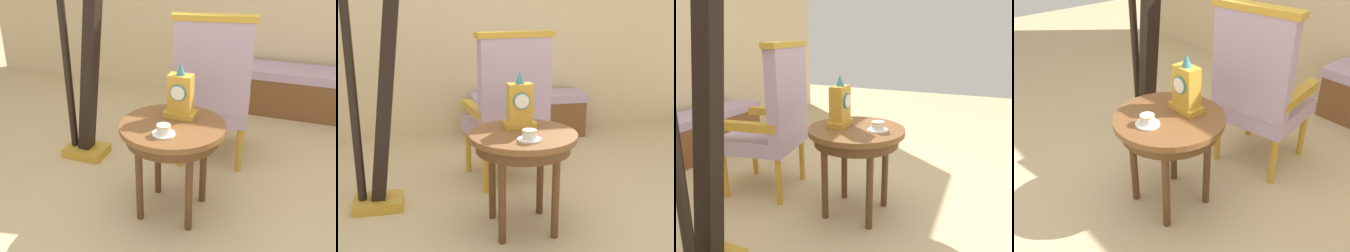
{
  "view_description": "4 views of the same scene",
  "coord_description": "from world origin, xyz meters",
  "views": [
    {
      "loc": [
        0.71,
        -2.04,
        1.66
      ],
      "look_at": [
        -0.06,
        0.11,
        0.58
      ],
      "focal_mm": 45.62,
      "sensor_mm": 36.0,
      "label": 1
    },
    {
      "loc": [
        -0.62,
        -2.22,
        1.32
      ],
      "look_at": [
        -0.11,
        0.2,
        0.62
      ],
      "focal_mm": 46.32,
      "sensor_mm": 36.0,
      "label": 2
    },
    {
      "loc": [
        -1.92,
        -0.68,
        1.19
      ],
      "look_at": [
        -0.06,
        0.17,
        0.62
      ],
      "focal_mm": 35.06,
      "sensor_mm": 36.0,
      "label": 3
    },
    {
      "loc": [
        1.43,
        -1.07,
        1.65
      ],
      "look_at": [
        -0.05,
        0.2,
        0.49
      ],
      "focal_mm": 41.19,
      "sensor_mm": 36.0,
      "label": 4
    }
  ],
  "objects": [
    {
      "name": "harp",
      "position": [
        -0.87,
        0.54,
        0.7
      ],
      "size": [
        0.4,
        0.24,
        1.74
      ],
      "color": "gold",
      "rests_on": "ground"
    },
    {
      "name": "mantel_clock",
      "position": [
        -0.02,
        0.21,
        0.74
      ],
      "size": [
        0.19,
        0.11,
        0.34
      ],
      "color": "gold",
      "rests_on": "side_table"
    },
    {
      "name": "teacup_left",
      "position": [
        -0.03,
        -0.05,
        0.63
      ],
      "size": [
        0.13,
        0.13,
        0.06
      ],
      "color": "white",
      "rests_on": "side_table"
    },
    {
      "name": "armchair",
      "position": [
        0.04,
        0.78,
        0.59
      ],
      "size": [
        0.62,
        0.61,
        1.14
      ],
      "color": "#B299B7",
      "rests_on": "ground"
    },
    {
      "name": "window_bench",
      "position": [
        0.5,
        1.95,
        0.22
      ],
      "size": [
        1.16,
        0.4,
        0.44
      ],
      "color": "#B299B7",
      "rests_on": "ground"
    },
    {
      "name": "ground_plane",
      "position": [
        0.0,
        0.0,
        0.0
      ],
      "size": [
        10.0,
        10.0,
        0.0
      ],
      "primitive_type": "plane",
      "color": "tan"
    },
    {
      "name": "side_table",
      "position": [
        -0.03,
        0.09,
        0.52
      ],
      "size": [
        0.63,
        0.63,
        0.6
      ],
      "color": "brown",
      "rests_on": "ground"
    }
  ]
}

